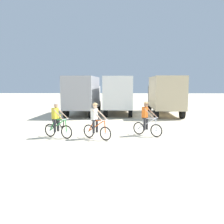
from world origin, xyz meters
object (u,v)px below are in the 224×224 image
object	(u,v)px
cyclist_cowboy_hat	(96,122)
box_truck_white_box	(119,93)
cyclist_orange_shirt	(57,121)
bicycle_spare	(58,120)
box_truck_grey_hauler	(84,93)
box_truck_tan_camper	(165,94)
cyclist_near_camera	(146,120)

from	to	relation	value
cyclist_cowboy_hat	box_truck_white_box	bearing A→B (deg)	83.30
cyclist_orange_shirt	bicycle_spare	bearing A→B (deg)	103.69
box_truck_white_box	bicycle_spare	bearing A→B (deg)	-121.31
bicycle_spare	box_truck_grey_hauler	bearing A→B (deg)	82.40
box_truck_tan_camper	cyclist_orange_shirt	distance (m)	11.79
box_truck_white_box	cyclist_cowboy_hat	bearing A→B (deg)	-96.70
box_truck_grey_hauler	cyclist_orange_shirt	bearing A→B (deg)	-90.04
box_truck_grey_hauler	cyclist_orange_shirt	distance (m)	9.45
cyclist_cowboy_hat	cyclist_near_camera	xyz separation A→B (m)	(2.59, 0.81, 0.00)
box_truck_white_box	cyclist_near_camera	distance (m)	9.45
bicycle_spare	cyclist_orange_shirt	bearing A→B (deg)	-76.31
cyclist_near_camera	bicycle_spare	xyz separation A→B (m)	(-5.39, 2.74, -0.45)
box_truck_white_box	cyclist_near_camera	size ratio (longest dim) A/B	3.75
cyclist_orange_shirt	cyclist_near_camera	size ratio (longest dim) A/B	1.00
box_truck_grey_hauler	cyclist_orange_shirt	size ratio (longest dim) A/B	3.76
box_truck_white_box	box_truck_tan_camper	world-z (taller)	same
cyclist_cowboy_hat	box_truck_tan_camper	bearing A→B (deg)	61.16
box_truck_white_box	box_truck_tan_camper	bearing A→B (deg)	-8.51
box_truck_grey_hauler	box_truck_white_box	world-z (taller)	same
cyclist_near_camera	box_truck_white_box	bearing A→B (deg)	98.57
cyclist_near_camera	box_truck_grey_hauler	bearing A→B (deg)	117.41
bicycle_spare	cyclist_cowboy_hat	bearing A→B (deg)	-51.72
cyclist_orange_shirt	cyclist_near_camera	bearing A→B (deg)	7.07
box_truck_white_box	cyclist_cowboy_hat	xyz separation A→B (m)	(-1.19, -10.10, -1.03)
cyclist_orange_shirt	cyclist_near_camera	distance (m)	4.62
box_truck_tan_camper	cyclist_cowboy_hat	bearing A→B (deg)	-118.84
cyclist_cowboy_hat	cyclist_near_camera	bearing A→B (deg)	17.40
box_truck_white_box	cyclist_orange_shirt	distance (m)	10.41
box_truck_grey_hauler	bicycle_spare	world-z (taller)	box_truck_grey_hauler
box_truck_tan_camper	cyclist_near_camera	bearing A→B (deg)	-106.93
box_truck_grey_hauler	cyclist_orange_shirt	world-z (taller)	box_truck_grey_hauler
cyclist_near_camera	bicycle_spare	bearing A→B (deg)	153.06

